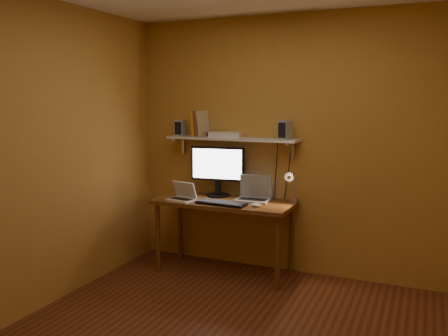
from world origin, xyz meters
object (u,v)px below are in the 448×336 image
at_px(speaker_left, 180,128).
at_px(mouse, 256,205).
at_px(desk, 224,209).
at_px(laptop, 254,194).
at_px(wall_shelf, 232,139).
at_px(shelf_camera, 209,134).
at_px(netbook, 183,195).
at_px(keyboard, 221,203).
at_px(speaker_right, 285,130).
at_px(desk_lamp, 292,183).
at_px(monitor, 218,169).
at_px(router, 225,135).

bearing_deg(speaker_left, mouse, -20.04).
bearing_deg(desk, laptop, 26.59).
xyz_separation_m(wall_shelf, shelf_camera, (-0.23, -0.07, 0.05)).
distance_m(netbook, keyboard, 0.43).
distance_m(keyboard, speaker_right, 0.95).
relative_size(desk, desk_lamp, 3.73).
bearing_deg(netbook, desk, 32.90).
bearing_deg(monitor, wall_shelf, -4.48).
distance_m(desk, netbook, 0.44).
bearing_deg(wall_shelf, speaker_right, -1.82).
bearing_deg(keyboard, shelf_camera, 137.61).
height_order(desk, speaker_left, speaker_left).
distance_m(desk_lamp, speaker_right, 0.52).
relative_size(wall_shelf, monitor, 2.42).
xyz_separation_m(mouse, desk_lamp, (0.27, 0.26, 0.19)).
distance_m(monitor, keyboard, 0.50).
height_order(monitor, laptop, monitor).
bearing_deg(keyboard, netbook, -177.02).
relative_size(speaker_left, speaker_right, 0.91).
bearing_deg(desk_lamp, laptop, 178.52).
height_order(laptop, mouse, laptop).
relative_size(desk_lamp, shelf_camera, 3.30).
distance_m(wall_shelf, keyboard, 0.70).
distance_m(netbook, router, 0.76).
bearing_deg(shelf_camera, wall_shelf, 15.87).
distance_m(keyboard, router, 0.75).
bearing_deg(laptop, speaker_left, 174.50).
bearing_deg(wall_shelf, monitor, -178.37).
relative_size(wall_shelf, shelf_camera, 12.31).
relative_size(desk, speaker_left, 8.22).
bearing_deg(monitor, shelf_camera, -147.17).
bearing_deg(speaker_left, wall_shelf, -1.11).
distance_m(wall_shelf, laptop, 0.61).
bearing_deg(speaker_right, wall_shelf, -163.51).
height_order(keyboard, router, router).
bearing_deg(desk_lamp, router, 174.16).
distance_m(desk, keyboard, 0.20).
distance_m(monitor, speaker_left, 0.61).
bearing_deg(shelf_camera, netbook, -118.44).
bearing_deg(speaker_right, desk, -144.57).
xyz_separation_m(speaker_left, shelf_camera, (0.36, -0.05, -0.05)).
xyz_separation_m(monitor, mouse, (0.55, -0.32, -0.27)).
relative_size(monitor, desk_lamp, 1.54).
height_order(monitor, speaker_left, speaker_left).
relative_size(netbook, shelf_camera, 2.60).
xyz_separation_m(desk, laptop, (0.27, 0.14, 0.15)).
relative_size(mouse, desk_lamp, 0.27).
height_order(netbook, keyboard, netbook).
bearing_deg(monitor, keyboard, -67.17).
xyz_separation_m(shelf_camera, router, (0.16, 0.07, -0.01)).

